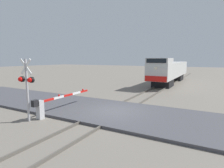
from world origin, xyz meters
The scene contains 7 objects.
ground_plane centered at (0.00, 0.00, 0.00)m, with size 160.00×160.00×0.00m, color slate.
rail_track_left centered at (-0.72, 0.00, 0.07)m, with size 0.08×80.00×0.15m, color #59544C.
rail_track_right centered at (0.72, 0.00, 0.07)m, with size 0.08×80.00×0.15m, color #59544C.
road_surface centered at (0.00, 0.00, 0.08)m, with size 36.00×5.75×0.16m, color #47474C.
locomotive centered at (0.00, 17.98, 1.96)m, with size 2.70×16.25×3.81m.
crossing_signal centered at (-3.67, -3.99, 2.31)m, with size 1.18×0.33×3.76m.
crossing_gate centered at (-3.41, -2.70, 0.80)m, with size 0.36×5.42×1.28m.
Camera 1 is at (5.92, -10.99, 3.75)m, focal length 29.75 mm.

